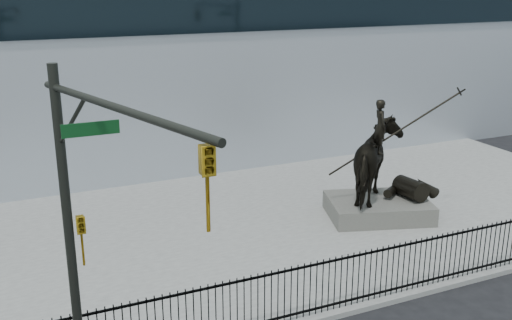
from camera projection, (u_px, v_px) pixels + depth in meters
name	position (u px, v px, depth m)	size (l,w,h in m)	color
plaza	(260.00, 227.00, 20.72)	(30.00, 12.00, 0.15)	gray
building	(154.00, 56.00, 30.74)	(44.00, 14.00, 9.00)	#B3BBC4
picket_fence	(353.00, 279.00, 15.47)	(22.10, 0.10, 1.50)	black
statue_plinth	(378.00, 208.00, 21.36)	(3.50, 2.41, 0.66)	#56544F
equestrian_statue	(383.00, 162.00, 20.87)	(4.29, 3.36, 3.80)	black
traffic_signal_left	(90.00, 242.00, 10.26)	(1.52, 4.84, 7.00)	black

